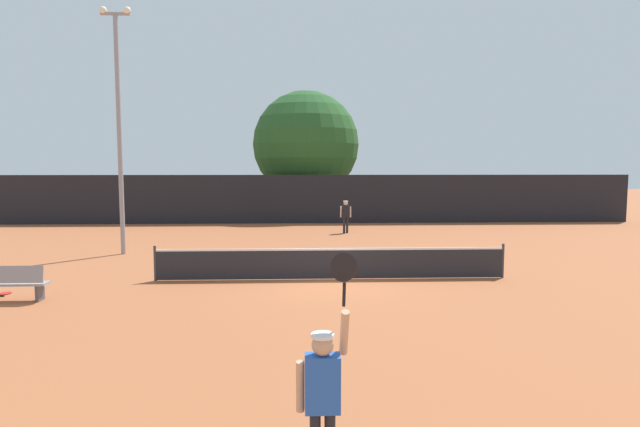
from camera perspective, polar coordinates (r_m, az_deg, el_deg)
The scene contains 11 objects.
ground_plane at distance 16.17m, azimuth 1.24°, elevation -7.18°, with size 120.00×120.00×0.00m, color #9E5633.
tennis_net at distance 16.07m, azimuth 1.24°, elevation -5.39°, with size 10.75×0.08×1.07m.
perimeter_fence at distance 31.55m, azimuth -0.54°, elevation 1.59°, with size 38.62×0.12×2.92m, color black.
player_serving at distance 5.91m, azimuth 0.38°, elevation -18.21°, with size 0.67×0.40×2.55m.
player_receiving at distance 26.97m, azimuth 2.82°, elevation 0.02°, with size 0.57×0.25×1.67m.
tennis_ball at distance 18.15m, azimuth 0.57°, elevation -5.69°, with size 0.07×0.07×0.07m, color #CCE033.
spare_racket at distance 16.71m, azimuth -31.13°, elevation -7.47°, with size 0.28×0.52×0.04m.
courtside_bench at distance 15.66m, azimuth -30.68°, elevation -6.54°, with size 1.80×0.44×0.95m.
light_pole at distance 21.92m, azimuth -21.09°, elevation 9.73°, with size 1.18×0.28×9.49m.
large_tree at distance 35.73m, azimuth -1.54°, elevation 7.54°, with size 7.18×7.18×8.50m.
parked_car_near at distance 40.52m, azimuth 8.06°, elevation 1.38°, with size 2.35×4.38×1.69m.
Camera 1 is at (-0.99, -15.76, 3.48)m, focal length 29.35 mm.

